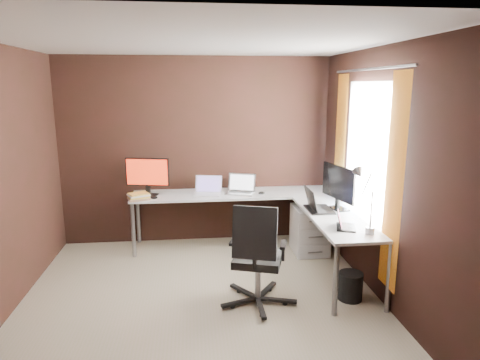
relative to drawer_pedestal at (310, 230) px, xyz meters
name	(u,v)px	position (x,y,z in m)	size (l,w,h in m)	color
room	(234,175)	(-1.09, -1.08, 0.98)	(3.60, 3.60, 2.50)	gray
desk	(267,205)	(-0.59, -0.11, 0.38)	(2.65, 2.25, 0.73)	silver
drawer_pedestal	(310,230)	(0.00, 0.00, 0.00)	(0.42, 0.50, 0.60)	silver
monitor_left	(147,175)	(-2.06, 0.35, 0.70)	(0.55, 0.21, 0.49)	black
monitor_right	(339,185)	(0.16, -0.55, 0.72)	(0.21, 0.61, 0.51)	black
laptop_white	(208,190)	(-1.29, 0.33, 0.48)	(0.39, 0.32, 0.23)	silver
laptop_silver	(241,189)	(-0.86, 0.34, 0.48)	(0.43, 0.37, 0.24)	silver
laptop_black_big	(316,206)	(-0.10, -0.56, 0.49)	(0.28, 0.40, 0.26)	black
laptop_black_small	(344,224)	(0.00, -1.19, 0.47)	(0.26, 0.30, 0.18)	black
book_stack	(139,196)	(-2.16, 0.15, 0.47)	(0.30, 0.28, 0.08)	#90674D
mouse_left	(154,198)	(-1.97, 0.15, 0.45)	(0.09, 0.06, 0.04)	black
mouse_corner	(262,193)	(-0.60, 0.24, 0.45)	(0.09, 0.06, 0.03)	black
desk_lamp	(363,191)	(0.12, -1.32, 0.83)	(0.20, 0.23, 0.64)	slate
office_chair	(257,275)	(-0.88, -1.27, 0.01)	(0.59, 0.62, 1.05)	black
wastebasket	(350,286)	(0.07, -1.28, -0.16)	(0.24, 0.24, 0.28)	black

